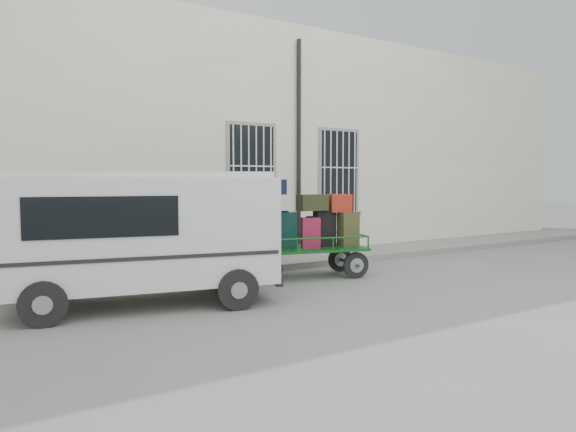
# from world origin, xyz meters

# --- Properties ---
(ground) EXTENTS (80.00, 80.00, 0.00)m
(ground) POSITION_xyz_m (0.00, 0.00, 0.00)
(ground) COLOR slate
(ground) RESTS_ON ground
(building) EXTENTS (24.00, 5.15, 6.00)m
(building) POSITION_xyz_m (0.00, 5.50, 3.00)
(building) COLOR beige
(building) RESTS_ON ground
(sidewalk) EXTENTS (24.00, 1.70, 0.15)m
(sidewalk) POSITION_xyz_m (0.00, 2.20, 0.07)
(sidewalk) COLOR slate
(sidewalk) RESTS_ON ground
(luggage_cart) EXTENTS (2.88, 1.66, 2.03)m
(luggage_cart) POSITION_xyz_m (-0.50, 0.54, 0.98)
(luggage_cart) COLOR black
(luggage_cart) RESTS_ON ground
(van) EXTENTS (4.54, 2.63, 2.15)m
(van) POSITION_xyz_m (-4.01, 0.03, 1.23)
(van) COLOR silver
(van) RESTS_ON ground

